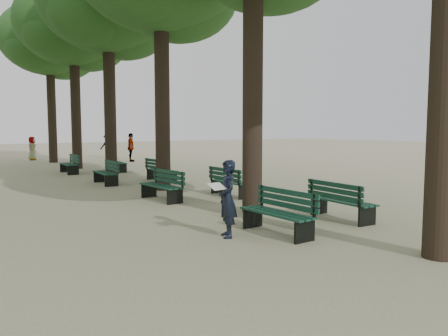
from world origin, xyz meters
TOP-DOWN VIEW (x-y plane):
  - ground at (0.00, 0.00)m, footprint 120.00×120.00m
  - tree_central_3 at (1.50, 13.00)m, footprint 6.00×6.00m
  - tree_central_4 at (1.50, 18.00)m, footprint 6.00×6.00m
  - tree_central_5 at (1.50, 23.00)m, footprint 6.00×6.00m
  - bench_left_0 at (0.37, 0.79)m, footprint 0.58×1.80m
  - bench_left_1 at (0.37, 5.95)m, footprint 0.65×1.82m
  - bench_left_2 at (0.37, 10.67)m, footprint 0.70×1.84m
  - bench_left_3 at (0.37, 15.59)m, footprint 0.66×1.83m
  - bench_right_0 at (2.63, 0.99)m, footprint 0.73×1.85m
  - bench_right_1 at (2.63, 5.47)m, footprint 0.61×1.81m
  - bench_right_2 at (2.63, 10.33)m, footprint 0.66×1.83m
  - bench_right_3 at (2.63, 15.22)m, footprint 0.74×1.85m
  - man_with_map at (-0.59, 1.21)m, footprint 0.69×0.69m
  - pedestrian_b at (5.93, 25.33)m, footprint 1.15×0.38m
  - pedestrian_c at (5.81, 20.82)m, footprint 0.75×1.15m
  - pedestrian_d at (0.84, 25.91)m, footprint 0.71×0.83m

SIDE VIEW (x-z plane):
  - ground at x=0.00m, z-range 0.00..0.00m
  - bench_left_0 at x=0.37m, z-range -0.19..0.73m
  - bench_left_1 at x=0.37m, z-range -0.19..0.73m
  - bench_left_2 at x=0.37m, z-range -0.19..0.73m
  - bench_left_3 at x=0.37m, z-range -0.19..0.73m
  - bench_right_0 at x=2.63m, z-range -0.19..0.73m
  - bench_right_1 at x=2.63m, z-range -0.19..0.73m
  - bench_right_2 at x=2.63m, z-range -0.19..0.73m
  - bench_right_3 at x=2.63m, z-range -0.19..0.73m
  - man_with_map at x=-0.59m, z-range 0.00..1.56m
  - pedestrian_d at x=0.84m, z-range 0.00..1.61m
  - pedestrian_b at x=5.93m, z-range 0.00..1.77m
  - pedestrian_c at x=5.81m, z-range 0.00..1.86m
  - tree_central_3 at x=1.50m, z-range 2.68..12.63m
  - tree_central_4 at x=1.50m, z-range 2.68..12.63m
  - tree_central_5 at x=1.50m, z-range 2.68..12.63m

